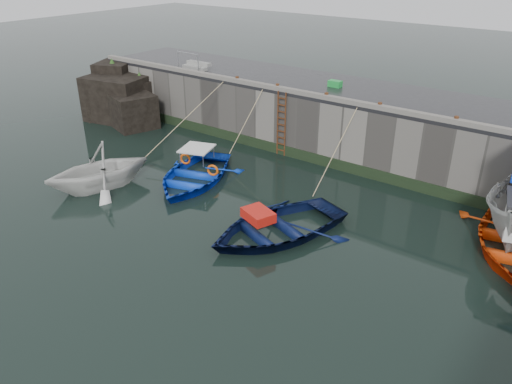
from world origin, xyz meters
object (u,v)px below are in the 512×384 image
Objects in this scene: boat_near_white at (101,187)px; boat_near_blue at (194,181)px; bollard_b at (277,87)px; bollard_e at (456,120)px; bollard_d at (380,106)px; bollard_c at (326,96)px; ladder at (281,124)px; boat_near_navy at (276,233)px; bollard_a at (237,79)px; fish_crate at (335,84)px.

boat_near_white is 0.84× the size of boat_near_blue.
boat_near_white is 15.78× the size of bollard_b.
bollard_b and bollard_e have the same top height.
bollard_d is (6.13, 5.24, 3.30)m from boat_near_blue.
boat_near_white is at bearing -127.81° from bollard_c.
bollard_d is (4.80, 0.34, 1.71)m from ladder.
bollard_c is 1.00× the size of bollard_e.
bollard_d is at bearing 0.00° from bollard_b.
bollard_b is at bearing 180.00° from bollard_d.
bollard_e is (3.20, 0.00, 0.00)m from bollard_d.
bollard_b and bollard_d have the same top height.
boat_near_navy is 19.42× the size of bollard_b.
bollard_b is at bearing 180.00° from bollard_c.
boat_near_navy is 8.85m from bollard_b.
bollard_c is (6.31, 8.14, 3.30)m from boat_near_white.
bollard_e is at bearing 51.92° from boat_near_white.
bollard_b is at bearing 84.08° from boat_near_white.
bollard_a is 1.00× the size of bollard_e.
bollard_e is at bearing 0.00° from bollard_b.
boat_near_navy is at bearing 27.57° from boat_near_white.
bollard_e reaches higher than boat_near_white.
bollard_c is (-2.00, 6.74, 3.30)m from boat_near_navy.
boat_near_blue is 11.20m from bollard_e.
bollard_b is at bearing 62.22° from boat_near_blue.
boat_near_blue is 0.97× the size of boat_near_navy.
ladder is 11.43× the size of bollard_b.
bollard_c is at bearing 180.00° from bollard_d.
bollard_a reaches higher than boat_near_navy.
ladder is 8.19m from bollard_e.
bollard_b is (-1.97, -2.13, -0.01)m from fish_crate.
boat_near_blue is 8.18× the size of fish_crate.
ladder is at bearing 80.22° from boat_near_white.
ladder is 7.82m from boat_near_navy.
ladder is 0.59× the size of boat_near_navy.
bollard_b is 2.70m from bollard_c.
fish_crate is 2.26m from bollard_c.
bollard_a is (1.11, 8.14, 3.30)m from boat_near_white.
bollard_a is at bearing 173.62° from ladder.
boat_near_navy is 7.53m from bollard_d.
bollard_a and bollard_c have the same top height.
boat_near_white is 15.78× the size of bollard_e.
fish_crate is 6.87m from bollard_e.
bollard_d is at bearing 4.00° from ladder.
bollard_c is at bearing 0.00° from bollard_b.
bollard_c is (2.20, 0.34, 1.71)m from ladder.
bollard_c is (2.70, 0.00, 0.00)m from bollard_b.
boat_near_navy is 19.42× the size of bollard_e.
boat_near_navy is 8.41m from bollard_e.
fish_crate is 2.29× the size of bollard_c.
boat_near_white is at bearing -117.80° from fish_crate.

